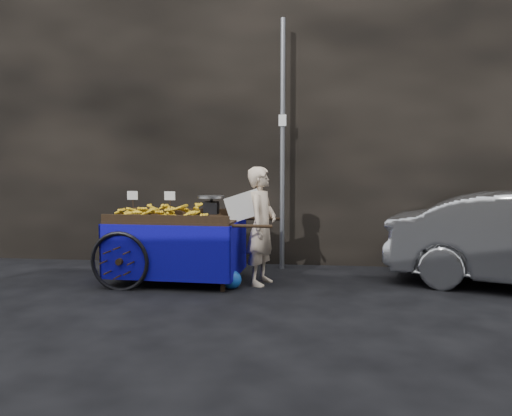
# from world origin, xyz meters

# --- Properties ---
(ground) EXTENTS (80.00, 80.00, 0.00)m
(ground) POSITION_xyz_m (0.00, 0.00, 0.00)
(ground) COLOR black
(ground) RESTS_ON ground
(building_wall) EXTENTS (13.50, 2.00, 5.00)m
(building_wall) POSITION_xyz_m (0.39, 2.60, 2.50)
(building_wall) COLOR black
(building_wall) RESTS_ON ground
(street_pole) EXTENTS (0.12, 0.10, 4.00)m
(street_pole) POSITION_xyz_m (0.30, 1.30, 2.01)
(street_pole) COLOR slate
(street_pole) RESTS_ON ground
(banana_cart) EXTENTS (2.53, 1.30, 1.35)m
(banana_cart) POSITION_xyz_m (-1.21, 0.19, 0.83)
(banana_cart) COLOR black
(banana_cart) RESTS_ON ground
(vendor) EXTENTS (0.80, 0.69, 1.67)m
(vendor) POSITION_xyz_m (0.08, 0.17, 0.84)
(vendor) COLOR beige
(vendor) RESTS_ON ground
(plastic_bag) EXTENTS (0.29, 0.23, 0.26)m
(plastic_bag) POSITION_xyz_m (-0.31, -0.14, 0.13)
(plastic_bag) COLOR blue
(plastic_bag) RESTS_ON ground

